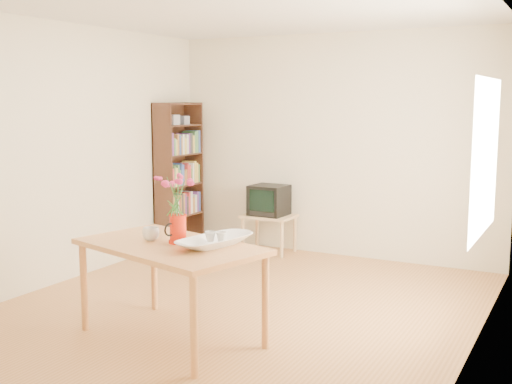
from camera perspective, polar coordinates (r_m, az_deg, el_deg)
The scene contains 11 objects.
room at distance 5.54m, azimuth -1.15°, elevation 2.68°, with size 4.50×4.50×4.50m.
table at distance 4.94m, azimuth -7.62°, elevation -5.50°, with size 1.61×1.17×0.75m.
tv_stand at distance 7.74m, azimuth 1.16°, elevation -2.58°, with size 0.60×0.45×0.46m.
bookshelf at distance 8.05m, azimuth -6.86°, elevation 1.06°, with size 0.28×0.70×1.80m.
pitcher at distance 4.93m, azimuth -6.94°, elevation -3.37°, with size 0.15×0.22×0.22m.
flowers at distance 4.88m, azimuth -7.01°, elevation -0.04°, with size 0.25×0.25×0.36m, color #D0316B, non-canonical shape.
mug at distance 5.05m, azimuth -9.32°, elevation -3.70°, with size 0.13×0.13×0.10m, color white.
bowl at distance 4.78m, azimuth -3.69°, elevation -2.37°, with size 0.45×0.45×0.42m, color white.
teacup_a at distance 4.81m, azimuth -4.10°, elevation -2.82°, with size 0.07×0.07×0.07m, color white.
teacup_b at distance 4.78m, azimuth -3.10°, elevation -2.88°, with size 0.07×0.07×0.07m, color white.
television at distance 7.70m, azimuth 1.20°, elevation -0.68°, with size 0.43×0.41×0.36m.
Camera 1 is at (2.69, -4.83, 1.84)m, focal length 45.00 mm.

